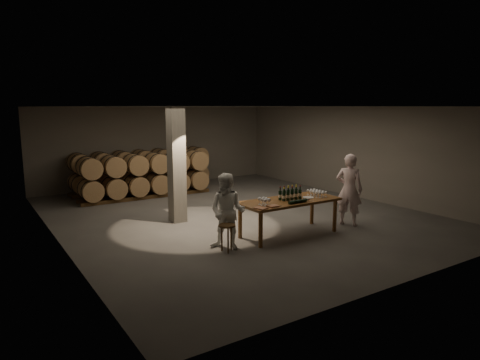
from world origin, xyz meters
TOP-DOWN VIEW (x-y plane):
  - room at (-1.80, 0.20)m, footprint 12.00×12.00m
  - tasting_table at (0.00, -2.50)m, footprint 2.60×1.10m
  - barrel_stack_back at (-0.96, 5.20)m, footprint 5.48×0.95m
  - barrel_stack_front at (-1.35, 3.80)m, footprint 4.70×0.95m
  - bottle_cluster at (0.06, -2.47)m, footprint 0.61×0.24m
  - lying_bottles at (-0.05, -2.91)m, footprint 0.64×0.09m
  - glass_cluster_left at (-0.86, -2.63)m, footprint 0.20×0.31m
  - glass_cluster_right at (0.90, -2.53)m, footprint 0.30×0.52m
  - plate at (0.56, -2.58)m, footprint 0.28×0.28m
  - notebook_near at (-0.79, -2.88)m, footprint 0.26×0.21m
  - notebook_corner at (-1.14, -2.87)m, footprint 0.29×0.33m
  - pen at (-0.64, -2.92)m, footprint 0.13×0.05m
  - stool at (-1.97, -2.75)m, footprint 0.37×0.37m
  - person_man at (1.95, -2.67)m, footprint 0.76×0.85m
  - person_woman at (-1.85, -2.59)m, footprint 1.05×1.07m

SIDE VIEW (x-z plane):
  - stool at x=-1.97m, z-range 0.20..0.82m
  - tasting_table at x=0.00m, z-range 0.35..1.25m
  - barrel_stack_front at x=-1.35m, z-range 0.04..1.61m
  - barrel_stack_back at x=-0.96m, z-range 0.04..1.61m
  - person_woman at x=-1.85m, z-range 0.00..1.74m
  - pen at x=-0.64m, z-range 0.90..0.91m
  - plate at x=0.56m, z-range 0.90..0.92m
  - notebook_corner at x=-1.14m, z-range 0.90..0.92m
  - notebook_near at x=-0.79m, z-range 0.90..0.93m
  - lying_bottles at x=-0.05m, z-range 0.90..0.99m
  - person_man at x=1.95m, z-range 0.00..1.96m
  - glass_cluster_right at x=0.90m, z-range 0.93..1.09m
  - bottle_cluster at x=0.06m, z-range 0.85..1.19m
  - glass_cluster_left at x=-0.86m, z-range 0.94..1.12m
  - room at x=-1.80m, z-range -4.40..7.60m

